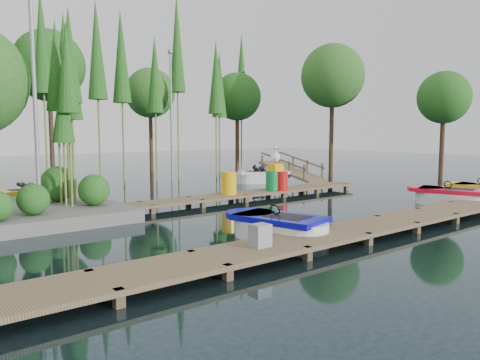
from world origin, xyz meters
TOP-DOWN VIEW (x-y plane):
  - ground_plane at (0.00, 0.00)m, footprint 90.00×90.00m
  - near_dock at (0.00, -4.50)m, footprint 18.00×1.50m
  - far_dock at (1.00, 2.50)m, footprint 15.00×1.20m
  - tree_screen at (-2.04, 10.60)m, footprint 34.42×18.53m
  - lamp_island at (-5.50, 2.50)m, footprint 0.30×0.30m
  - lamp_rear at (4.00, 11.00)m, footprint 0.30×0.30m
  - ramp at (9.00, 6.50)m, footprint 1.50×3.94m
  - boat_blue at (-1.26, -3.27)m, footprint 1.98×3.15m
  - boat_red at (7.65, -3.23)m, footprint 2.19×3.20m
  - boat_yellow_far at (-4.62, 7.16)m, footprint 2.60×1.25m
  - boat_white_far at (7.09, 6.90)m, footprint 3.23×2.64m
  - utility_cabinet at (-2.95, -4.50)m, footprint 0.40×0.34m
  - yellow_barrel at (1.54, 2.50)m, footprint 0.59×0.59m
  - drum_cluster at (3.94, 2.35)m, footprint 1.06×0.98m
  - seagull_post at (4.06, 2.50)m, footprint 0.51×0.28m

SIDE VIEW (x-z plane):
  - ground_plane at x=0.00m, z-range 0.00..0.00m
  - far_dock at x=1.00m, z-range -0.02..0.48m
  - near_dock at x=0.00m, z-range -0.02..0.48m
  - boat_yellow_far at x=-4.62m, z-range -0.37..0.91m
  - boat_blue at x=-1.26m, z-range -0.21..0.78m
  - boat_red at x=7.65m, z-range -0.21..0.78m
  - boat_white_far at x=7.09m, z-range -0.39..1.01m
  - utility_cabinet at x=-2.95m, z-range 0.30..0.79m
  - ramp at x=9.00m, z-range -0.16..1.33m
  - yellow_barrel at x=1.54m, z-range 0.30..1.19m
  - drum_cluster at x=3.94m, z-range -0.08..1.76m
  - seagull_post at x=4.06m, z-range 0.44..1.26m
  - lamp_island at x=-5.50m, z-range 0.64..7.89m
  - lamp_rear at x=4.00m, z-range 0.64..7.89m
  - tree_screen at x=-2.04m, z-range 0.96..11.27m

